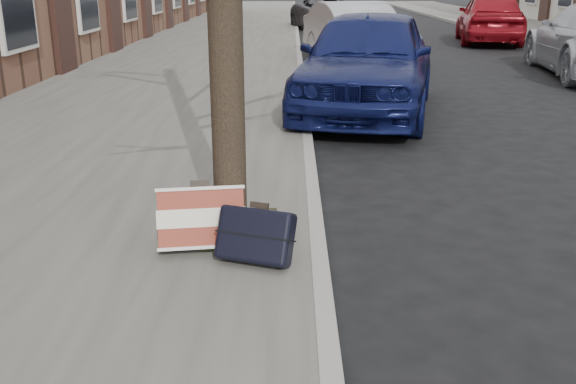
{
  "coord_description": "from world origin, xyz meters",
  "views": [
    {
      "loc": [
        -1.45,
        -3.52,
        2.01
      ],
      "look_at": [
        -1.48,
        0.8,
        0.56
      ],
      "focal_mm": 40.0,
      "sensor_mm": 36.0,
      "label": 1
    }
  ],
  "objects_px": {
    "suitcase_navy": "(256,235)",
    "car_near_front": "(368,61)",
    "car_near_mid": "(356,34)",
    "suitcase_red": "(201,219)"
  },
  "relations": [
    {
      "from": "car_near_front",
      "to": "car_near_mid",
      "type": "distance_m",
      "value": 5.67
    },
    {
      "from": "suitcase_red",
      "to": "car_near_front",
      "type": "relative_size",
      "value": 0.13
    },
    {
      "from": "suitcase_red",
      "to": "suitcase_navy",
      "type": "xyz_separation_m",
      "value": [
        0.4,
        -0.22,
        -0.03
      ]
    },
    {
      "from": "suitcase_navy",
      "to": "car_near_front",
      "type": "height_order",
      "value": "car_near_front"
    },
    {
      "from": "suitcase_red",
      "to": "suitcase_navy",
      "type": "bearing_deg",
      "value": -37.2
    },
    {
      "from": "suitcase_red",
      "to": "car_near_front",
      "type": "xyz_separation_m",
      "value": [
        1.81,
        5.59,
        0.44
      ]
    },
    {
      "from": "car_near_mid",
      "to": "car_near_front",
      "type": "bearing_deg",
      "value": -107.04
    },
    {
      "from": "suitcase_red",
      "to": "car_near_mid",
      "type": "bearing_deg",
      "value": 70.66
    },
    {
      "from": "suitcase_red",
      "to": "car_near_mid",
      "type": "xyz_separation_m",
      "value": [
        2.18,
        11.24,
        0.36
      ]
    },
    {
      "from": "suitcase_red",
      "to": "suitcase_navy",
      "type": "distance_m",
      "value": 0.46
    }
  ]
}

